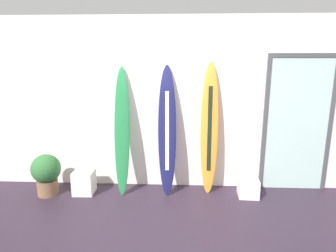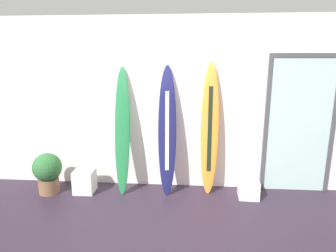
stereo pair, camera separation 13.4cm
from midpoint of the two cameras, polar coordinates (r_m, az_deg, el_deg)
ground at (r=4.07m, az=2.34°, el=-18.84°), size 8.00×8.00×0.04m
wall_back at (r=4.81m, az=3.09°, el=4.31°), size 7.20×0.20×2.80m
surfboard_emerald at (r=4.66m, az=-8.18°, el=-1.14°), size 0.27×0.47×2.03m
surfboard_navy at (r=4.57m, az=0.68°, el=-0.95°), size 0.31×0.44×2.05m
surfboard_sunset at (r=4.63m, az=9.03°, el=-0.78°), size 0.30×0.31×2.10m
display_block_left at (r=4.98m, az=-15.36°, el=-10.44°), size 0.33×0.33×0.37m
display_block_center at (r=4.84m, az=16.37°, el=-11.77°), size 0.32×0.32×0.29m
glass_door at (r=5.07m, az=25.13°, el=0.57°), size 1.09×0.06×2.22m
potted_plant at (r=5.06m, az=-21.94°, el=-8.26°), size 0.46×0.46×0.67m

